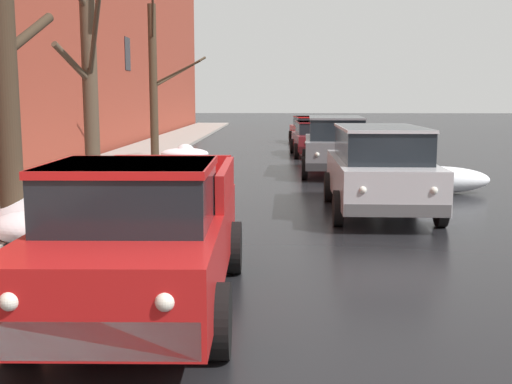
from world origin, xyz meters
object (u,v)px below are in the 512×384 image
(bare_tree_mid_block, at_px, (89,58))
(pickup_truck_red_approaching_near_lane, at_px, (143,235))
(bare_tree_second_along_sidewalk, at_px, (5,64))
(suv_silver_parked_kerbside_close, at_px, (379,166))
(sedan_maroon_parked_far_down_block, at_px, (315,137))
(suv_grey_parked_kerbside_mid, at_px, (335,143))
(bare_tree_far_down_block, at_px, (155,83))
(sedan_red_queued_behind_truck, at_px, (309,129))

(bare_tree_mid_block, relative_size, pickup_truck_red_approaching_near_lane, 1.27)
(bare_tree_second_along_sidewalk, xyz_separation_m, suv_silver_parked_kerbside_close, (6.60, 2.99, -1.97))
(sedan_maroon_parked_far_down_block, bearing_deg, suv_grey_parked_kerbside_mid, -88.08)
(bare_tree_second_along_sidewalk, xyz_separation_m, bare_tree_far_down_block, (0.07, 12.61, -0.03))
(bare_tree_mid_block, distance_m, pickup_truck_red_approaching_near_lane, 8.84)
(bare_tree_second_along_sidewalk, relative_size, pickup_truck_red_approaching_near_lane, 1.16)
(suv_grey_parked_kerbside_mid, bearing_deg, sedan_maroon_parked_far_down_block, 91.92)
(bare_tree_mid_block, relative_size, sedan_maroon_parked_far_down_block, 1.41)
(bare_tree_mid_block, height_order, sedan_maroon_parked_far_down_block, bare_tree_mid_block)
(sedan_maroon_parked_far_down_block, bearing_deg, bare_tree_second_along_sidewalk, -110.20)
(bare_tree_second_along_sidewalk, xyz_separation_m, pickup_truck_red_approaching_near_lane, (2.91, -3.40, -2.08))
(bare_tree_second_along_sidewalk, xyz_separation_m, sedan_red_queued_behind_truck, (6.20, 23.78, -2.20))
(bare_tree_mid_block, bearing_deg, pickup_truck_red_approaching_near_lane, -70.31)
(suv_silver_parked_kerbside_close, xyz_separation_m, sedan_red_queued_behind_truck, (-0.39, 20.79, -0.24))
(bare_tree_mid_block, distance_m, bare_tree_far_down_block, 8.02)
(pickup_truck_red_approaching_near_lane, height_order, sedan_red_queued_behind_truck, pickup_truck_red_approaching_near_lane)
(bare_tree_mid_block, distance_m, sedan_red_queued_behind_truck, 20.31)
(pickup_truck_red_approaching_near_lane, bearing_deg, bare_tree_mid_block, 109.69)
(bare_tree_far_down_block, bearing_deg, suv_grey_parked_kerbside_mid, -23.34)
(bare_tree_mid_block, xyz_separation_m, suv_grey_parked_kerbside_mid, (6.26, 5.32, -2.35))
(sedan_red_queued_behind_truck, bearing_deg, suv_grey_parked_kerbside_mid, -89.55)
(bare_tree_mid_block, xyz_separation_m, sedan_maroon_parked_far_down_block, (6.04, 11.96, -2.58))
(bare_tree_mid_block, bearing_deg, bare_tree_far_down_block, 89.90)
(pickup_truck_red_approaching_near_lane, bearing_deg, bare_tree_second_along_sidewalk, 130.61)
(suv_grey_parked_kerbside_mid, distance_m, sedan_red_queued_behind_truck, 13.87)
(sedan_maroon_parked_far_down_block, distance_m, sedan_red_queued_behind_truck, 7.23)
(suv_silver_parked_kerbside_close, height_order, suv_grey_parked_kerbside_mid, same)
(suv_silver_parked_kerbside_close, bearing_deg, sedan_maroon_parked_far_down_block, 92.13)
(pickup_truck_red_approaching_near_lane, bearing_deg, bare_tree_far_down_block, 100.08)
(bare_tree_far_down_block, height_order, suv_silver_parked_kerbside_close, bare_tree_far_down_block)
(bare_tree_second_along_sidewalk, distance_m, bare_tree_mid_block, 4.61)
(bare_tree_second_along_sidewalk, distance_m, sedan_red_queued_behind_truck, 24.67)
(bare_tree_mid_block, height_order, suv_grey_parked_kerbside_mid, bare_tree_mid_block)
(suv_silver_parked_kerbside_close, distance_m, sedan_red_queued_behind_truck, 20.80)
(bare_tree_second_along_sidewalk, relative_size, suv_grey_parked_kerbside_mid, 1.20)
(bare_tree_far_down_block, height_order, suv_grey_parked_kerbside_mid, bare_tree_far_down_block)
(suv_grey_parked_kerbside_mid, height_order, sedan_maroon_parked_far_down_block, suv_grey_parked_kerbside_mid)
(suv_silver_parked_kerbside_close, bearing_deg, bare_tree_far_down_block, 124.15)
(bare_tree_second_along_sidewalk, height_order, suv_grey_parked_kerbside_mid, bare_tree_second_along_sidewalk)
(bare_tree_second_along_sidewalk, height_order, bare_tree_mid_block, bare_tree_mid_block)
(bare_tree_far_down_block, height_order, pickup_truck_red_approaching_near_lane, bare_tree_far_down_block)
(suv_grey_parked_kerbside_mid, bearing_deg, bare_tree_second_along_sidewalk, -122.49)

